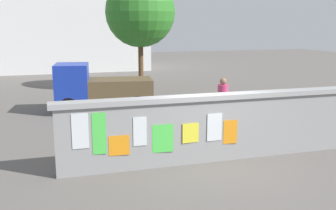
{
  "coord_description": "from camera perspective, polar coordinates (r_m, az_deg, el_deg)",
  "views": [
    {
      "loc": [
        -3.64,
        -8.45,
        3.28
      ],
      "look_at": [
        -0.62,
        1.55,
        1.12
      ],
      "focal_mm": 41.64,
      "sensor_mm": 36.0,
      "label": 1
    }
  ],
  "objects": [
    {
      "name": "person_walking",
      "position": [
        12.66,
        8.02,
        1.11
      ],
      "size": [
        0.47,
        0.47,
        1.62
      ],
      "color": "purple",
      "rests_on": "ground"
    },
    {
      "name": "building_background",
      "position": [
        30.27,
        -15.63,
        13.67
      ],
      "size": [
        12.58,
        6.04,
        9.08
      ],
      "color": "silver",
      "rests_on": "ground"
    },
    {
      "name": "auto_rickshaw_truck",
      "position": [
        15.08,
        -10.05,
        2.41
      ],
      "size": [
        3.77,
        1.99,
        1.85
      ],
      "color": "black",
      "rests_on": "ground"
    },
    {
      "name": "poster_wall",
      "position": [
        9.51,
        6.23,
        -3.22
      ],
      "size": [
        7.52,
        0.42,
        1.65
      ],
      "color": "gray",
      "rests_on": "ground"
    },
    {
      "name": "bicycle_near",
      "position": [
        11.47,
        8.27,
        -3.19
      ],
      "size": [
        1.71,
        0.44,
        0.95
      ],
      "color": "black",
      "rests_on": "ground"
    },
    {
      "name": "tree_roadside",
      "position": [
        19.97,
        -4.1,
        13.39
      ],
      "size": [
        3.49,
        3.49,
        5.65
      ],
      "color": "brown",
      "rests_on": "ground"
    },
    {
      "name": "bicycle_far",
      "position": [
        10.77,
        -7.16,
        -4.14
      ],
      "size": [
        1.65,
        0.62,
        0.95
      ],
      "color": "black",
      "rests_on": "ground"
    },
    {
      "name": "motorcycle",
      "position": [
        12.48,
        -0.85,
        -1.39
      ],
      "size": [
        1.9,
        0.56,
        0.87
      ],
      "color": "black",
      "rests_on": "ground"
    },
    {
      "name": "ground",
      "position": [
        17.17,
        -4.26,
        0.62
      ],
      "size": [
        60.0,
        60.0,
        0.0
      ],
      "primitive_type": "plane",
      "color": "#605B56"
    }
  ]
}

